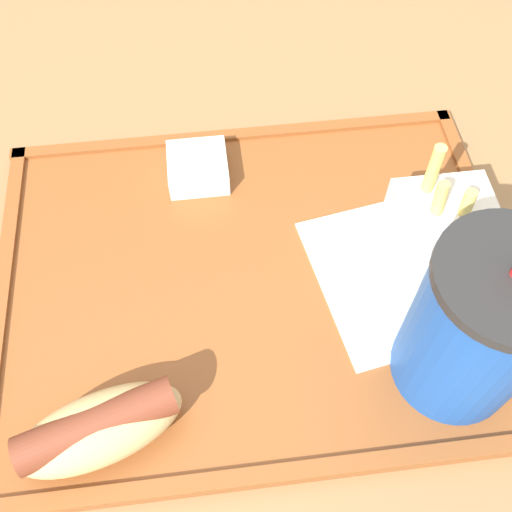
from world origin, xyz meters
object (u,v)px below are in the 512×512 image
at_px(fries_carton, 436,232).
at_px(sauce_cup_mayo, 198,167).
at_px(hot_dog_far, 99,428).
at_px(soda_cup, 478,327).

bearing_deg(fries_carton, sauce_cup_mayo, -31.92).
height_order(fries_carton, sauce_cup_mayo, fries_carton).
bearing_deg(hot_dog_far, fries_carton, -155.73).
bearing_deg(fries_carton, soda_cup, 85.34).
height_order(hot_dog_far, fries_carton, fries_carton).
distance_m(hot_dog_far, fries_carton, 0.29).
bearing_deg(soda_cup, fries_carton, -94.66).
height_order(hot_dog_far, sauce_cup_mayo, hot_dog_far).
height_order(soda_cup, hot_dog_far, soda_cup).
xyz_separation_m(hot_dog_far, sauce_cup_mayo, (-0.08, -0.23, -0.01)).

